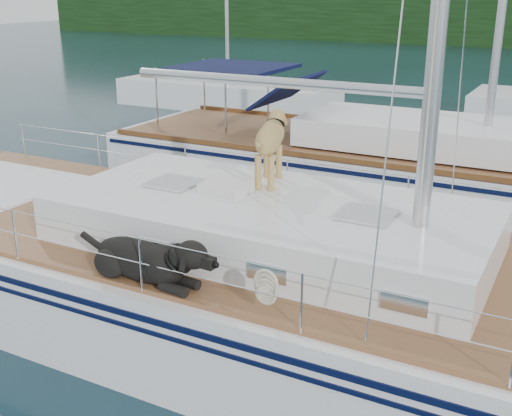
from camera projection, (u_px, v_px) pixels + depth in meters
The scene contains 4 objects.
ground at pixel (216, 319), 8.60m from camera, with size 120.00×120.00×0.00m, color black.
main_sailboat at pixel (221, 275), 8.33m from camera, with size 12.00×3.80×14.01m.
neighbor_sailboat at pixel (369, 166), 13.56m from camera, with size 11.00×3.50×13.30m.
bg_boat_west at pixel (228, 94), 23.68m from camera, with size 8.00×3.00×11.65m.
Camera 1 is at (4.06, -6.49, 4.23)m, focal length 45.00 mm.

